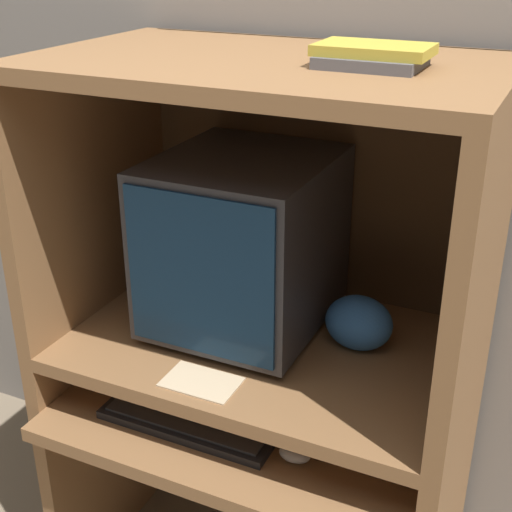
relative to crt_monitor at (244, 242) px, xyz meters
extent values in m
cube|color=gray|center=(0.08, 0.33, 0.28)|extent=(6.00, 0.06, 2.60)
cube|color=brown|center=(-0.40, -0.05, -0.70)|extent=(0.04, 0.64, 0.64)
cube|color=brown|center=(0.08, -0.26, -0.40)|extent=(0.93, 0.37, 0.04)
cube|color=brown|center=(-0.40, -0.05, -0.30)|extent=(0.04, 0.64, 0.15)
cube|color=brown|center=(0.57, -0.05, -0.30)|extent=(0.04, 0.64, 0.15)
cube|color=brown|center=(0.08, -0.05, -0.24)|extent=(0.93, 0.64, 0.04)
cube|color=brown|center=(-0.40, -0.05, 0.11)|extent=(0.04, 0.64, 0.68)
cube|color=brown|center=(0.57, -0.05, 0.11)|extent=(0.04, 0.64, 0.68)
cube|color=brown|center=(0.08, -0.05, 0.44)|extent=(0.93, 0.64, 0.04)
cube|color=#48321E|center=(0.08, 0.25, 0.11)|extent=(0.93, 0.01, 0.68)
cylinder|color=#333338|center=(0.00, 0.00, -0.22)|extent=(0.22, 0.22, 0.02)
cube|color=#333338|center=(0.00, 0.00, 0.00)|extent=(0.40, 0.45, 0.42)
cube|color=navy|center=(0.00, -0.22, 0.00)|extent=(0.36, 0.01, 0.38)
cube|color=black|center=(-0.02, -0.27, -0.37)|extent=(0.44, 0.13, 0.02)
cube|color=#333335|center=(-0.02, -0.27, -0.36)|extent=(0.40, 0.10, 0.01)
ellipsoid|color=#B7B7B7|center=(0.25, -0.27, -0.36)|extent=(0.07, 0.05, 0.03)
ellipsoid|color=#336BB7|center=(0.30, 0.01, -0.16)|extent=(0.16, 0.12, 0.13)
cube|color=#4C4C51|center=(0.31, -0.07, 0.47)|extent=(0.20, 0.15, 0.02)
cube|color=gold|center=(0.31, -0.06, 0.49)|extent=(0.22, 0.14, 0.02)
cube|color=#CCB28C|center=(0.03, -0.29, -0.22)|extent=(0.17, 0.11, 0.00)
camera|label=1|loc=(0.71, -1.44, 0.70)|focal=50.00mm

